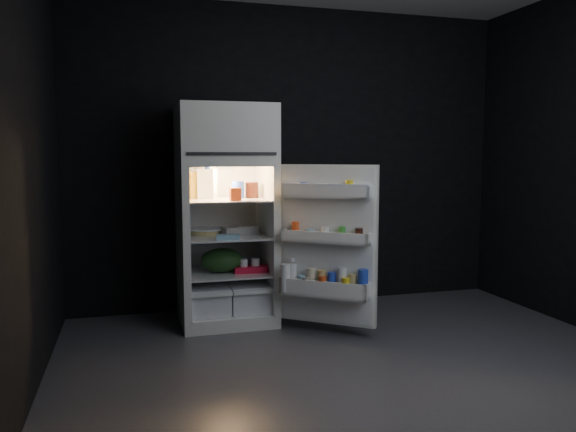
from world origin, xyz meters
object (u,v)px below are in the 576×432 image
object	(u,v)px
refrigerator	(225,207)
egg_carton	(240,231)
milk_jug	(208,184)
yogurt_tray	(251,269)
fridge_door	(327,248)

from	to	relation	value
refrigerator	egg_carton	world-z (taller)	refrigerator
milk_jug	yogurt_tray	distance (m)	0.78
milk_jug	refrigerator	bearing A→B (deg)	14.68
refrigerator	egg_carton	size ratio (longest dim) A/B	6.07
egg_carton	yogurt_tray	xyz separation A→B (m)	(0.07, -0.06, -0.31)
fridge_door	egg_carton	distance (m)	0.79
milk_jug	yogurt_tray	size ratio (longest dim) A/B	0.88
egg_carton	yogurt_tray	world-z (taller)	egg_carton
refrigerator	yogurt_tray	size ratio (longest dim) A/B	6.55
refrigerator	fridge_door	world-z (taller)	refrigerator
egg_carton	yogurt_tray	distance (m)	0.33
fridge_door	yogurt_tray	distance (m)	0.72
fridge_door	egg_carton	world-z (taller)	fridge_door
egg_carton	milk_jug	bearing A→B (deg)	146.13
fridge_door	egg_carton	size ratio (longest dim) A/B	4.16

